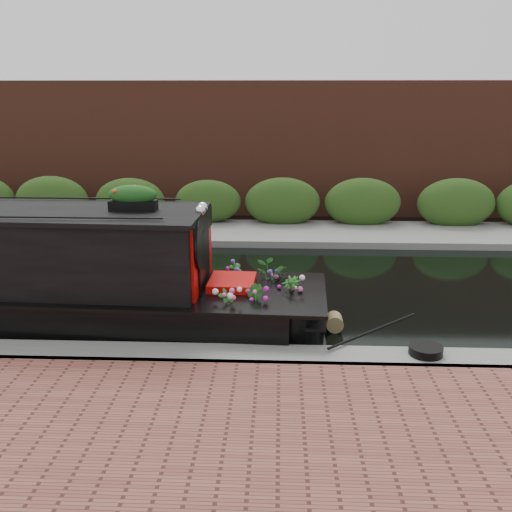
{
  "coord_description": "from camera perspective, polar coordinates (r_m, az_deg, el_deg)",
  "views": [
    {
      "loc": [
        1.93,
        -10.48,
        3.78
      ],
      "look_at": [
        1.51,
        -0.6,
        0.86
      ],
      "focal_mm": 40.0,
      "sensor_mm": 36.0,
      "label": 1
    }
  ],
  "objects": [
    {
      "name": "far_brick_wall",
      "position": [
        18.19,
        -3.73,
        4.41
      ],
      "size": [
        40.0,
        1.0,
        8.0
      ],
      "primitive_type": "cube",
      "color": "brown",
      "rests_on": "ground"
    },
    {
      "name": "near_bank_coping",
      "position": [
        8.34,
        -11.44,
        -10.84
      ],
      "size": [
        40.0,
        0.6,
        0.5
      ],
      "primitive_type": "cube",
      "color": "slate",
      "rests_on": "ground"
    },
    {
      "name": "far_hedge",
      "position": [
        16.15,
        -4.51,
        2.86
      ],
      "size": [
        40.0,
        1.1,
        2.8
      ],
      "primitive_type": "cube",
      "color": "#2A4918",
      "rests_on": "ground"
    },
    {
      "name": "coiled_mooring_rope",
      "position": [
        8.3,
        16.61,
        -9.01
      ],
      "size": [
        0.47,
        0.47,
        0.12
      ],
      "primitive_type": "cylinder",
      "color": "black",
      "rests_on": "near_bank_coping"
    },
    {
      "name": "rope_fender",
      "position": [
        9.38,
        7.84,
        -6.56
      ],
      "size": [
        0.28,
        0.3,
        0.28
      ],
      "primitive_type": "cylinder",
      "rotation": [
        1.57,
        0.0,
        0.0
      ],
      "color": "olive",
      "rests_on": "ground"
    },
    {
      "name": "ground",
      "position": [
        11.31,
        -7.56,
        -3.23
      ],
      "size": [
        80.0,
        80.0,
        0.0
      ],
      "primitive_type": "plane",
      "color": "black",
      "rests_on": "ground"
    },
    {
      "name": "far_bank_path",
      "position": [
        15.29,
        -4.91,
        2.07
      ],
      "size": [
        40.0,
        2.4,
        0.34
      ],
      "primitive_type": "cube",
      "color": "slate",
      "rests_on": "ground"
    }
  ]
}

